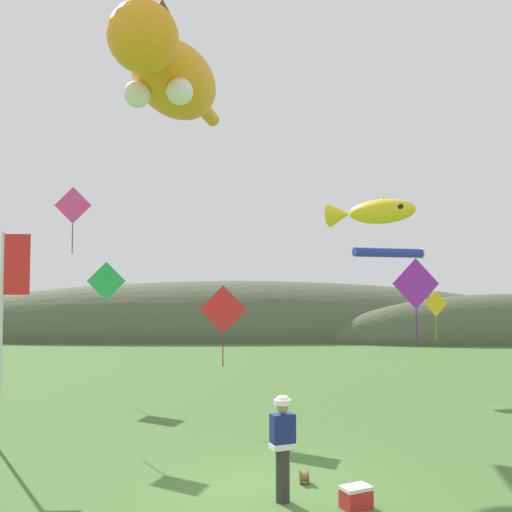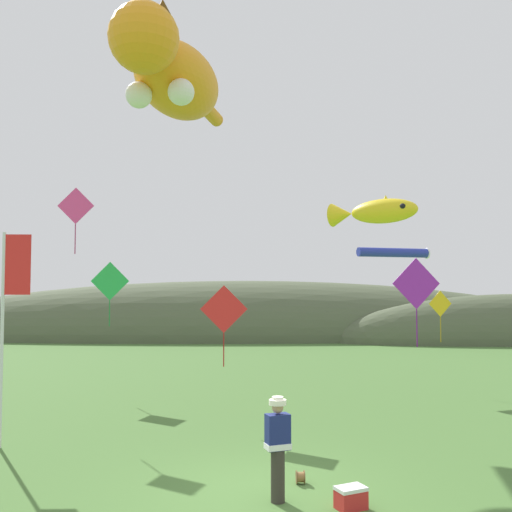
# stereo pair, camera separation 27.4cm
# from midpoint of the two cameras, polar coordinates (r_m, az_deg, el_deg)

# --- Properties ---
(ground_plane) EXTENTS (120.00, 120.00, 0.00)m
(ground_plane) POSITION_cam_midpoint_polar(r_m,az_deg,el_deg) (10.96, 1.43, -22.63)
(ground_plane) COLOR #477033
(distant_hill_ridge) EXTENTS (57.04, 12.76, 8.27)m
(distant_hill_ridge) POSITION_cam_midpoint_polar(r_m,az_deg,el_deg) (41.68, 3.90, -8.17)
(distant_hill_ridge) COLOR #4C563D
(distant_hill_ridge) RESTS_ON ground
(festival_attendant) EXTENTS (0.48, 0.38, 1.77)m
(festival_attendant) POSITION_cam_midpoint_polar(r_m,az_deg,el_deg) (10.28, 2.99, -18.37)
(festival_attendant) COLOR #332D28
(festival_attendant) RESTS_ON ground
(kite_spool) EXTENTS (0.16, 0.25, 0.25)m
(kite_spool) POSITION_cam_midpoint_polar(r_m,az_deg,el_deg) (11.41, 5.20, -21.16)
(kite_spool) COLOR olive
(kite_spool) RESTS_ON ground
(picnic_cooler) EXTENTS (0.58, 0.49, 0.36)m
(picnic_cooler) POSITION_cam_midpoint_polar(r_m,az_deg,el_deg) (10.36, 10.28, -22.69)
(picnic_cooler) COLOR red
(picnic_cooler) RESTS_ON ground
(festival_banner_pole) EXTENTS (0.66, 0.08, 4.93)m
(festival_banner_pole) POSITION_cam_midpoint_polar(r_m,az_deg,el_deg) (14.32, -22.98, -4.60)
(festival_banner_pole) COLOR silver
(festival_banner_pole) RESTS_ON ground
(kite_giant_cat) EXTENTS (3.31, 8.17, 2.52)m
(kite_giant_cat) POSITION_cam_midpoint_polar(r_m,az_deg,el_deg) (18.45, -8.00, 17.45)
(kite_giant_cat) COLOR orange
(kite_fish_windsock) EXTENTS (2.69, 2.28, 0.86)m
(kite_fish_windsock) POSITION_cam_midpoint_polar(r_m,az_deg,el_deg) (17.81, 12.17, 4.36)
(kite_fish_windsock) COLOR yellow
(kite_tube_streamer) EXTENTS (3.09, 1.24, 0.44)m
(kite_tube_streamer) POSITION_cam_midpoint_polar(r_m,az_deg,el_deg) (23.17, 13.98, 0.33)
(kite_tube_streamer) COLOR #2633A5
(kite_diamond_gold) EXTENTS (0.91, 0.27, 1.84)m
(kite_diamond_gold) POSITION_cam_midpoint_polar(r_m,az_deg,el_deg) (21.51, 18.29, -4.62)
(kite_diamond_gold) COLOR yellow
(kite_diamond_red) EXTENTS (1.28, 0.07, 2.19)m
(kite_diamond_red) POSITION_cam_midpoint_polar(r_m,az_deg,el_deg) (15.44, -2.72, -5.38)
(kite_diamond_red) COLOR red
(kite_diamond_green) EXTENTS (1.34, 0.07, 2.24)m
(kite_diamond_green) POSITION_cam_midpoint_polar(r_m,az_deg,el_deg) (20.44, -14.03, -2.49)
(kite_diamond_green) COLOR green
(kite_diamond_violet) EXTENTS (1.22, 0.23, 2.13)m
(kite_diamond_violet) POSITION_cam_midpoint_polar(r_m,az_deg,el_deg) (14.26, 16.26, -2.73)
(kite_diamond_violet) COLOR purple
(kite_diamond_pink) EXTENTS (1.11, 0.05, 2.01)m
(kite_diamond_pink) POSITION_cam_midpoint_polar(r_m,az_deg,el_deg) (18.06, -17.17, 4.75)
(kite_diamond_pink) COLOR #E53F8C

